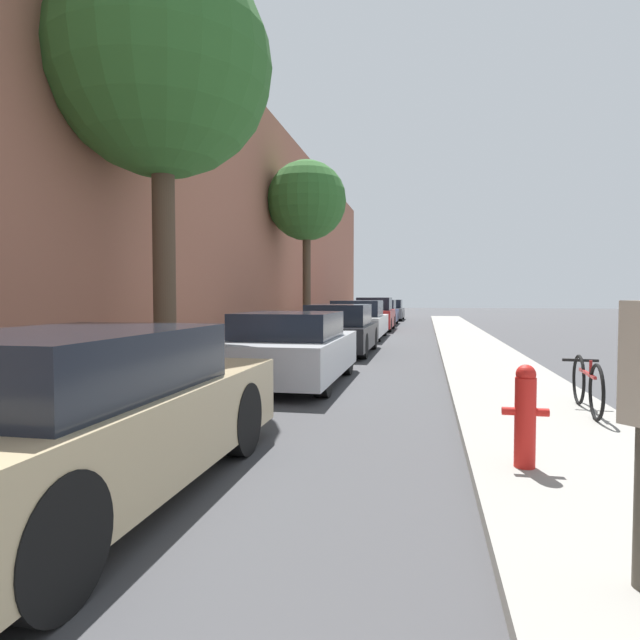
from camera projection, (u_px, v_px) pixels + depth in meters
The scene contains 15 objects.
ground_plane at pixel (369, 354), 14.40m from camera, with size 120.00×120.00×0.00m, color #3D3D3F.
sidewalk_left at pixel (266, 350), 14.96m from camera, with size 2.00×52.00×0.12m.
sidewalk_right at pixel (480, 354), 13.83m from camera, with size 2.00×52.00×0.12m.
building_facade_left at pixel (219, 210), 15.05m from camera, with size 0.70×52.00×8.05m.
parked_car_champagne at pixel (84, 419), 4.01m from camera, with size 1.69×4.34×1.32m.
parked_car_silver at pixel (291, 349), 9.54m from camera, with size 1.84×3.92×1.28m.
parked_car_black at pixel (340, 330), 14.60m from camera, with size 1.76×4.05×1.35m.
parked_car_white at pixel (358, 321), 19.87m from camera, with size 1.91×4.60×1.41m.
parked_car_red at pixel (375, 315), 24.64m from camera, with size 1.69×3.97×1.52m.
parked_car_navy at pixel (381, 313), 29.38m from camera, with size 1.70×4.41×1.38m.
parked_car_grey at pixel (390, 310), 35.43m from camera, with size 1.79×4.51×1.35m.
street_tree_near at pixel (162, 68), 8.56m from camera, with size 3.55×3.55×6.94m.
street_tree_far at pixel (307, 202), 18.86m from camera, with size 2.82×2.82×6.26m.
fire_hydrant at pixel (525, 414), 4.48m from camera, with size 0.38×0.17×0.87m.
bicycle at pixel (587, 385), 6.64m from camera, with size 0.44×1.64×0.67m.
Camera 1 is at (1.51, 1.67, 1.56)m, focal length 29.90 mm.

